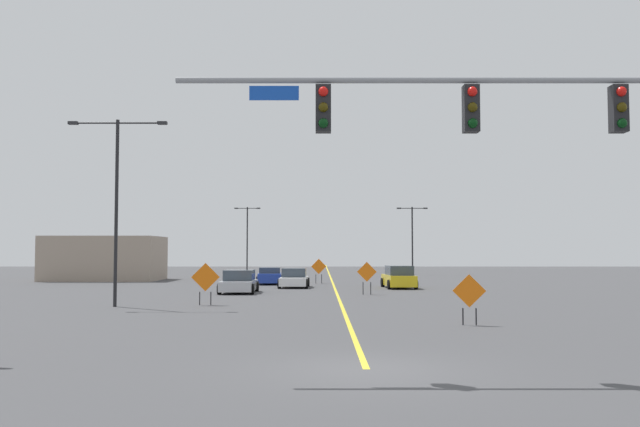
# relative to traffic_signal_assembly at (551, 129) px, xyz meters

# --- Properties ---
(ground) EXTENTS (192.22, 192.22, 0.00)m
(ground) POSITION_rel_traffic_signal_assembly_xyz_m (-4.16, 0.02, -5.26)
(ground) COLOR #444447
(road_centre_stripe) EXTENTS (0.16, 106.79, 0.01)m
(road_centre_stripe) POSITION_rel_traffic_signal_assembly_xyz_m (-4.16, 53.41, -5.26)
(road_centre_stripe) COLOR yellow
(road_centre_stripe) RESTS_ON ground
(traffic_signal_assembly) EXTENTS (13.20, 0.44, 7.04)m
(traffic_signal_assembly) POSITION_rel_traffic_signal_assembly_xyz_m (0.00, 0.00, 0.00)
(traffic_signal_assembly) COLOR gray
(traffic_signal_assembly) RESTS_ON ground
(street_lamp_far_right) EXTENTS (3.16, 0.24, 7.88)m
(street_lamp_far_right) POSITION_rel_traffic_signal_assembly_xyz_m (-14.02, 68.26, -0.61)
(street_lamp_far_right) COLOR black
(street_lamp_far_right) RESTS_ON ground
(street_lamp_mid_left) EXTENTS (3.32, 0.24, 7.30)m
(street_lamp_mid_left) POSITION_rel_traffic_signal_assembly_xyz_m (4.79, 58.85, -0.90)
(street_lamp_mid_left) COLOR black
(street_lamp_mid_left) RESTS_ON ground
(street_lamp_near_left) EXTENTS (4.60, 0.24, 8.68)m
(street_lamp_near_left) POSITION_rel_traffic_signal_assembly_xyz_m (-14.61, 16.65, -0.08)
(street_lamp_near_left) COLOR black
(street_lamp_near_left) RESTS_ON ground
(construction_sign_left_lane) EXTENTS (1.16, 0.22, 1.91)m
(construction_sign_left_lane) POSITION_rel_traffic_signal_assembly_xyz_m (-2.41, 25.39, -4.05)
(construction_sign_left_lane) COLOR orange
(construction_sign_left_lane) RESTS_ON ground
(construction_sign_left_shoulder) EXTENTS (1.34, 0.22, 1.99)m
(construction_sign_left_shoulder) POSITION_rel_traffic_signal_assembly_xyz_m (-10.61, 17.59, -4.02)
(construction_sign_left_shoulder) COLOR orange
(construction_sign_left_shoulder) RESTS_ON ground
(construction_sign_right_lane) EXTENTS (1.19, 0.29, 1.94)m
(construction_sign_right_lane) POSITION_rel_traffic_signal_assembly_xyz_m (-5.27, 38.99, -4.04)
(construction_sign_right_lane) COLOR orange
(construction_sign_right_lane) RESTS_ON ground
(construction_sign_median_near) EXTENTS (1.14, 0.25, 1.76)m
(construction_sign_median_near) POSITION_rel_traffic_signal_assembly_xyz_m (0.01, 8.86, -4.17)
(construction_sign_median_near) COLOR orange
(construction_sign_median_near) RESTS_ON ground
(car_blue_passing) EXTENTS (2.18, 4.08, 1.30)m
(car_blue_passing) POSITION_rel_traffic_signal_assembly_xyz_m (-9.04, 37.83, -4.64)
(car_blue_passing) COLOR #1E389E
(car_blue_passing) RESTS_ON ground
(car_white_distant) EXTENTS (2.13, 3.98, 1.35)m
(car_white_distant) POSITION_rel_traffic_signal_assembly_xyz_m (-6.98, 33.08, -4.65)
(car_white_distant) COLOR white
(car_white_distant) RESTS_ON ground
(car_silver_mid) EXTENTS (2.16, 4.39, 1.39)m
(car_silver_mid) POSITION_rel_traffic_signal_assembly_xyz_m (-10.13, 27.03, -4.62)
(car_silver_mid) COLOR #B7BABF
(car_silver_mid) RESTS_ON ground
(car_yellow_approaching) EXTENTS (2.20, 4.50, 1.55)m
(car_yellow_approaching) POSITION_rel_traffic_signal_assembly_xyz_m (0.26, 32.29, -4.53)
(car_yellow_approaching) COLOR gold
(car_yellow_approaching) RESTS_ON ground
(roadside_building_west) EXTENTS (9.49, 6.52, 3.81)m
(roadside_building_west) POSITION_rel_traffic_signal_assembly_xyz_m (-23.92, 44.74, -3.36)
(roadside_building_west) COLOR gray
(roadside_building_west) RESTS_ON ground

